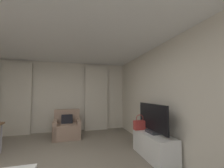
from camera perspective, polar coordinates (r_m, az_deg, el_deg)
The scene contains 9 objects.
wall_window at distance 5.77m, azimuth -20.11°, elevation -4.71°, with size 5.12×0.06×2.60m.
wall_right at distance 3.42m, azimuth 21.89°, elevation -5.48°, with size 0.06×6.12×2.60m.
ceiling at distance 3.01m, azimuth -24.44°, elevation 20.28°, with size 5.12×6.12×0.06m, color white.
curtain_left_panel at distance 5.92m, azimuth -33.66°, elevation -4.77°, with size 0.90×0.06×2.50m.
curtain_right_panel at distance 5.70m, azimuth -6.25°, elevation -5.43°, with size 0.90×0.06×2.50m.
armchair at distance 5.06m, azimuth -17.54°, elevation -16.43°, with size 0.85×0.81×0.87m.
tv_console at distance 3.58m, azimuth 16.24°, elevation -22.45°, with size 0.47×1.18×0.53m.
tv_flatscreen at distance 3.46m, azimuth 15.82°, elevation -13.28°, with size 0.20×1.12×0.65m.
handbag_primary at distance 3.75m, azimuth 11.02°, elevation -15.59°, with size 0.30×0.14×0.37m.
Camera 1 is at (0.46, -2.72, 1.42)m, focal length 22.95 mm.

